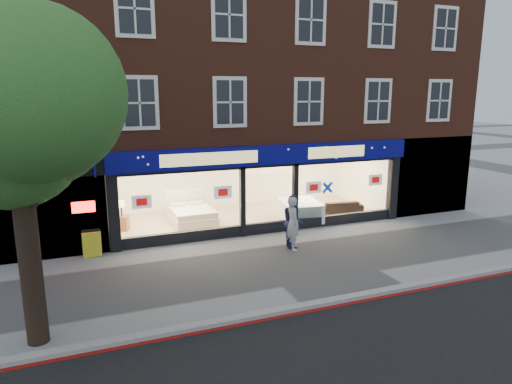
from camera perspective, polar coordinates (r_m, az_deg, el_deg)
ground at (r=14.51m, az=6.43°, el=-8.42°), size 120.00×120.00×0.00m
kerb_line at (r=12.08m, az=13.46°, el=-13.08°), size 60.00×0.10×0.01m
kerb_stone at (r=12.21m, az=12.93°, el=-12.50°), size 60.00×0.25×0.12m
showroom_floor at (r=19.06m, az=-0.94°, el=-3.11°), size 11.00×4.50×0.10m
building at (r=20.01m, az=-2.82°, el=16.75°), size 19.00×8.26×10.30m
street_tree at (r=9.83m, az=-28.58°, el=9.81°), size 4.00×3.20×6.60m
display_bed at (r=18.18m, az=-8.13°, el=-2.78°), size 1.74×2.09×1.14m
bedside_table at (r=17.72m, az=-16.39°, el=-3.73°), size 0.58×0.58×0.55m
mattress_stack at (r=18.52m, az=5.49°, el=-2.28°), size 1.73×2.06×0.73m
sofa at (r=19.62m, az=10.37°, el=-1.86°), size 1.99×0.98×0.56m
a_board at (r=15.39m, az=-19.83°, el=-6.12°), size 0.58×0.38×0.89m
pedestrian_grey at (r=15.11m, az=4.62°, el=-3.93°), size 0.47×0.68×1.80m
pedestrian_blue at (r=15.45m, az=4.68°, el=-3.62°), size 0.86×1.00×1.78m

